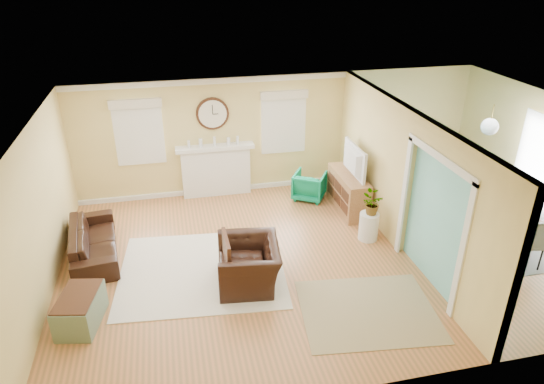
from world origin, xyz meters
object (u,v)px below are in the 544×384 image
(sofa, at_px, (94,241))
(dining_table, at_px, (486,221))
(green_chair, at_px, (309,186))
(eames_chair, at_px, (249,264))
(credenza, at_px, (348,192))

(sofa, distance_m, dining_table, 7.32)
(green_chair, height_order, dining_table, green_chair)
(sofa, bearing_deg, eames_chair, -125.78)
(green_chair, distance_m, dining_table, 3.62)
(sofa, height_order, credenza, credenza)
(dining_table, bearing_deg, green_chair, 38.06)
(sofa, bearing_deg, green_chair, -79.78)
(sofa, distance_m, eames_chair, 2.93)
(green_chair, xyz_separation_m, credenza, (0.64, -0.67, 0.10))
(green_chair, bearing_deg, credenza, 165.51)
(eames_chair, relative_size, dining_table, 0.66)
(eames_chair, distance_m, green_chair, 3.33)
(credenza, distance_m, dining_table, 2.71)
(eames_chair, xyz_separation_m, credenza, (2.49, 2.10, 0.04))
(dining_table, bearing_deg, eames_chair, 82.58)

